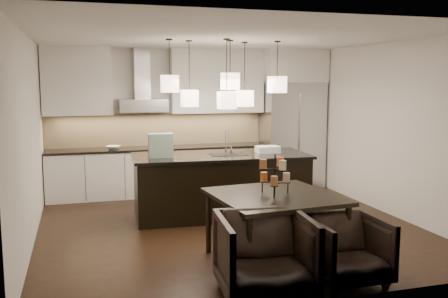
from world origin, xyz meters
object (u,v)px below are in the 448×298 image
object	(u,v)px
refrigerator	(292,135)
island_body	(221,186)
armchair_left	(265,256)
armchair_right	(347,250)
dining_table	(274,229)

from	to	relation	value
refrigerator	island_body	xyz separation A→B (m)	(-2.03, -1.75, -0.59)
armchair_left	armchair_right	world-z (taller)	armchair_left
armchair_right	dining_table	bearing A→B (deg)	124.44
dining_table	refrigerator	bearing A→B (deg)	57.88
island_body	armchair_right	bearing A→B (deg)	-76.22
island_body	armchair_right	xyz separation A→B (m)	(0.56, -3.02, -0.12)
refrigerator	dining_table	world-z (taller)	refrigerator
refrigerator	dining_table	xyz separation A→B (m)	(-2.01, -3.99, -0.66)
refrigerator	island_body	size ratio (longest dim) A/B	0.79
armchair_left	refrigerator	bearing A→B (deg)	68.45
refrigerator	armchair_right	world-z (taller)	refrigerator
dining_table	armchair_right	distance (m)	0.95
refrigerator	dining_table	bearing A→B (deg)	-116.68
dining_table	armchair_left	size ratio (longest dim) A/B	1.48
armchair_left	island_body	bearing A→B (deg)	87.33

